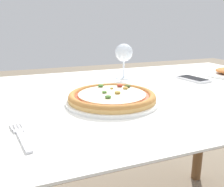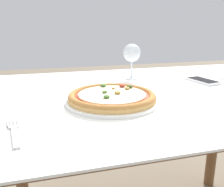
{
  "view_description": "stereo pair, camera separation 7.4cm",
  "coord_description": "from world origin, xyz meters",
  "px_view_note": "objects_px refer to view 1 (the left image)",
  "views": [
    {
      "loc": [
        -0.49,
        -0.81,
        1.0
      ],
      "look_at": [
        -0.21,
        -0.1,
        0.78
      ],
      "focal_mm": 40.0,
      "sensor_mm": 36.0,
      "label": 1
    },
    {
      "loc": [
        -0.42,
        -0.83,
        1.0
      ],
      "look_at": [
        -0.21,
        -0.1,
        0.78
      ],
      "focal_mm": 40.0,
      "sensor_mm": 36.0,
      "label": 2
    }
  ],
  "objects_px": {
    "wine_glass_far_left": "(124,54)",
    "cell_phone": "(193,79)",
    "pizza_plate": "(112,97)",
    "dining_table": "(153,111)",
    "fork": "(21,135)"
  },
  "relations": [
    {
      "from": "dining_table",
      "to": "fork",
      "type": "relative_size",
      "value": 7.91
    },
    {
      "from": "pizza_plate",
      "to": "wine_glass_far_left",
      "type": "bearing_deg",
      "value": 60.53
    },
    {
      "from": "dining_table",
      "to": "cell_phone",
      "type": "xyz_separation_m",
      "value": [
        0.24,
        0.07,
        0.1
      ]
    },
    {
      "from": "fork",
      "to": "cell_phone",
      "type": "xyz_separation_m",
      "value": [
        0.73,
        0.33,
        0.0
      ]
    },
    {
      "from": "wine_glass_far_left",
      "to": "cell_phone",
      "type": "height_order",
      "value": "wine_glass_far_left"
    },
    {
      "from": "pizza_plate",
      "to": "cell_phone",
      "type": "relative_size",
      "value": 1.92
    },
    {
      "from": "pizza_plate",
      "to": "fork",
      "type": "relative_size",
      "value": 1.73
    },
    {
      "from": "wine_glass_far_left",
      "to": "pizza_plate",
      "type": "bearing_deg",
      "value": -119.47
    },
    {
      "from": "wine_glass_far_left",
      "to": "cell_phone",
      "type": "bearing_deg",
      "value": -29.31
    },
    {
      "from": "pizza_plate",
      "to": "fork",
      "type": "bearing_deg",
      "value": -150.76
    },
    {
      "from": "dining_table",
      "to": "fork",
      "type": "height_order",
      "value": "fork"
    },
    {
      "from": "wine_glass_far_left",
      "to": "fork",
      "type": "bearing_deg",
      "value": -133.92
    },
    {
      "from": "pizza_plate",
      "to": "fork",
      "type": "xyz_separation_m",
      "value": [
        -0.28,
        -0.16,
        -0.01
      ]
    },
    {
      "from": "pizza_plate",
      "to": "cell_phone",
      "type": "distance_m",
      "value": 0.48
    },
    {
      "from": "pizza_plate",
      "to": "wine_glass_far_left",
      "type": "relative_size",
      "value": 1.88
    }
  ]
}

